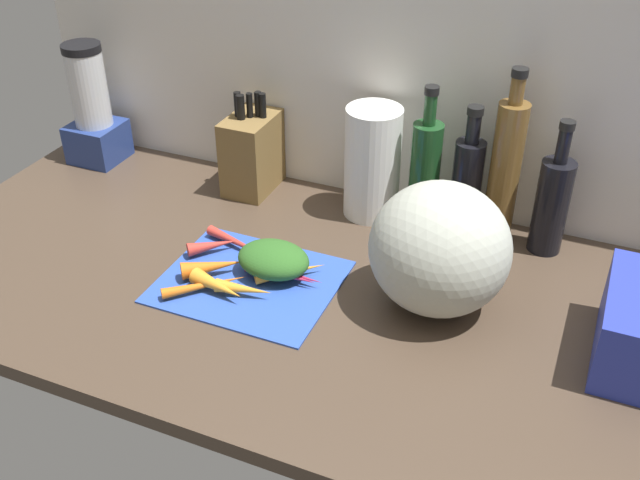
{
  "coord_description": "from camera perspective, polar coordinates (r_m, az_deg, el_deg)",
  "views": [
    {
      "loc": [
        43.23,
        -102.63,
        84.27
      ],
      "look_at": [
        -0.23,
        -0.11,
        10.8
      ],
      "focal_mm": 41.47,
      "sensor_mm": 36.0,
      "label": 1
    }
  ],
  "objects": [
    {
      "name": "knife_block",
      "position": [
        1.68,
        -5.27,
        6.78
      ],
      "size": [
        9.63,
        14.53,
        23.14
      ],
      "color": "brown",
      "rests_on": "ground_plane"
    },
    {
      "name": "bottle_3",
      "position": [
        1.52,
        17.46,
        2.73
      ],
      "size": [
        6.69,
        6.69,
        28.1
      ],
      "color": "black",
      "rests_on": "ground_plane"
    },
    {
      "name": "carrot_6",
      "position": [
        1.37,
        -5.91,
        -3.79
      ],
      "size": [
        10.95,
        4.45,
        2.63
      ],
      "primitive_type": "cone",
      "rotation": [
        0.0,
        1.57,
        0.18
      ],
      "color": "orange",
      "rests_on": "cutting_board"
    },
    {
      "name": "winter_squash",
      "position": [
        1.3,
        9.21,
        -0.69
      ],
      "size": [
        25.0,
        24.02,
        24.18
      ],
      "primitive_type": "ellipsoid",
      "color": "#B2B7A8",
      "rests_on": "ground_plane"
    },
    {
      "name": "bottle_1",
      "position": [
        1.53,
        11.23,
        4.25
      ],
      "size": [
        6.16,
        6.16,
        28.24
      ],
      "color": "black",
      "rests_on": "ground_plane"
    },
    {
      "name": "carrot_2",
      "position": [
        1.42,
        -8.27,
        -2.02
      ],
      "size": [
        11.5,
        10.2,
        3.42
      ],
      "primitive_type": "cone",
      "rotation": [
        0.0,
        1.57,
        0.68
      ],
      "color": "orange",
      "rests_on": "cutting_board"
    },
    {
      "name": "bottle_2",
      "position": [
        1.5,
        14.07,
        5.25
      ],
      "size": [
        6.08,
        6.08,
        36.63
      ],
      "color": "brown",
      "rests_on": "ground_plane"
    },
    {
      "name": "carrot_0",
      "position": [
        1.39,
        -8.87,
        -3.46
      ],
      "size": [
        13.23,
        12.4,
        2.03
      ],
      "primitive_type": "cone",
      "rotation": [
        0.0,
        1.57,
        0.74
      ],
      "color": "orange",
      "rests_on": "cutting_board"
    },
    {
      "name": "carrot_7",
      "position": [
        1.49,
        -8.29,
        -0.41
      ],
      "size": [
        9.21,
        8.86,
        2.75
      ],
      "primitive_type": "cone",
      "rotation": [
        0.0,
        1.57,
        0.75
      ],
      "color": "red",
      "rests_on": "cutting_board"
    },
    {
      "name": "cutting_board",
      "position": [
        1.41,
        -5.46,
        -3.15
      ],
      "size": [
        32.94,
        27.7,
        0.8
      ],
      "primitive_type": "cube",
      "color": "#2D51B7",
      "rests_on": "ground_plane"
    },
    {
      "name": "carrot_1",
      "position": [
        1.37,
        -7.91,
        -3.53
      ],
      "size": [
        11.73,
        5.6,
        3.21
      ],
      "primitive_type": "cone",
      "rotation": [
        0.0,
        1.57,
        -0.22
      ],
      "color": "orange",
      "rests_on": "cutting_board"
    },
    {
      "name": "paper_towel_roll",
      "position": [
        1.57,
        4.06,
        5.97
      ],
      "size": [
        11.84,
        11.84,
        24.38
      ],
      "primitive_type": "cylinder",
      "color": "white",
      "rests_on": "ground_plane"
    },
    {
      "name": "blender_appliance",
      "position": [
        1.88,
        -17.15,
        9.46
      ],
      "size": [
        11.85,
        11.85,
        29.11
      ],
      "color": "navy",
      "rests_on": "ground_plane"
    },
    {
      "name": "carrot_5",
      "position": [
        1.4,
        -3.07,
        -2.62
      ],
      "size": [
        14.34,
        2.68,
        2.55
      ],
      "primitive_type": "cone",
      "rotation": [
        0.0,
        1.57,
        -0.01
      ],
      "color": "#B2264C",
      "rests_on": "cutting_board"
    },
    {
      "name": "carrot_4",
      "position": [
        1.4,
        -2.45,
        -2.63
      ],
      "size": [
        13.78,
        2.43,
        2.32
      ],
      "primitive_type": "cone",
      "rotation": [
        0.0,
        1.57,
        -0.01
      ],
      "color": "#B2264C",
      "rests_on": "cutting_board"
    },
    {
      "name": "bottle_0",
      "position": [
        1.54,
        8.08,
        5.17
      ],
      "size": [
        6.29,
        6.29,
        31.09
      ],
      "color": "#19421E",
      "rests_on": "ground_plane"
    },
    {
      "name": "carrot_greens_pile",
      "position": [
        1.41,
        -3.6,
        -1.49
      ],
      "size": [
        14.17,
        10.9,
        6.0
      ],
      "primitive_type": "ellipsoid",
      "color": "#2D6023",
      "rests_on": "cutting_board"
    },
    {
      "name": "wall_back",
      "position": [
        1.57,
        5.73,
        13.07
      ],
      "size": [
        170.0,
        3.0,
        60.0
      ],
      "primitive_type": "cube",
      "color": "silver",
      "rests_on": "ground_plane"
    },
    {
      "name": "carrot_3",
      "position": [
        1.49,
        -6.24,
        -0.27
      ],
      "size": [
        16.53,
        6.29,
        2.07
      ],
      "primitive_type": "cone",
      "rotation": [
        0.0,
        1.57,
        -0.26
      ],
      "color": "red",
      "rests_on": "cutting_board"
    },
    {
      "name": "carrot_8",
      "position": [
        1.4,
        -2.31,
        -2.49
      ],
      "size": [
        11.83,
        11.01,
        2.32
      ],
      "primitive_type": "cone",
      "rotation": [
        0.0,
        1.57,
        0.74
      ],
      "color": "orange",
      "rests_on": "cutting_board"
    },
    {
      "name": "ground_plane",
      "position": [
        1.41,
        0.11,
        -4.18
      ],
      "size": [
        170.0,
        80.0,
        3.0
      ],
      "primitive_type": "cube",
      "color": "#47382B"
    }
  ]
}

